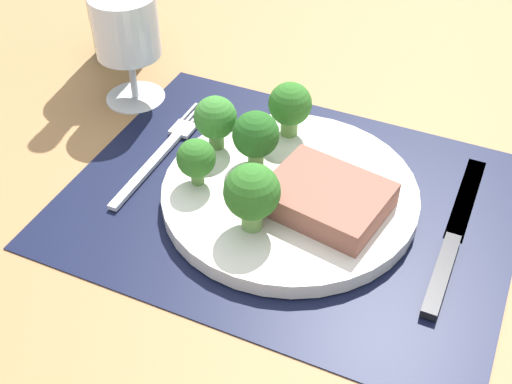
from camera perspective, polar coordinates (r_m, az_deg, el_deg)
name	(u,v)px	position (r cm, az deg, el deg)	size (l,w,h in cm)	color
ground_plane	(289,213)	(67.12, 2.83, -1.82)	(140.00, 110.00, 3.00)	#996D42
placemat	(289,201)	(66.00, 2.88, -0.78)	(43.11, 33.51, 0.30)	black
plate	(290,194)	(65.36, 2.90, -0.17)	(25.06, 25.06, 1.60)	silver
steak	(327,198)	(62.19, 6.05, -0.47)	(10.80, 8.57, 2.49)	#8C5647
broccoli_near_steak	(252,193)	(58.11, -0.35, -0.10)	(5.10, 5.10, 6.76)	#6B994C
broccoli_front_edge	(196,159)	(63.75, -5.13, 2.84)	(3.81, 3.81, 4.94)	#5B8942
broccoli_back_left	(256,135)	(65.40, -0.02, 4.87)	(4.69, 4.69, 6.03)	#6B994C
broccoli_near_fork	(290,105)	(69.67, 2.93, 7.43)	(4.58, 4.58, 6.07)	#6B994C
broccoli_center	(215,119)	(67.88, -3.49, 6.29)	(4.43, 4.43, 5.87)	#5B8942
fork	(163,151)	(72.08, -7.94, 3.49)	(2.40, 19.20, 0.50)	silver
knife	(452,242)	(63.87, 16.40, -4.09)	(1.80, 23.00, 0.80)	black
wine_glass	(127,32)	(77.48, -11.01, 13.24)	(7.39, 7.39, 13.05)	silver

